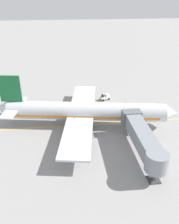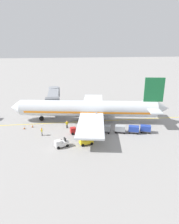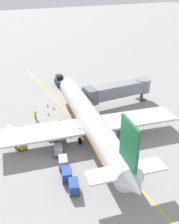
# 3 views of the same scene
# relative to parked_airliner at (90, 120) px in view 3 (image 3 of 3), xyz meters

# --- Properties ---
(ground_plane) EXTENTS (400.00, 400.00, 0.00)m
(ground_plane) POSITION_rel_parked_airliner_xyz_m (-0.04, 1.54, -3.19)
(ground_plane) COLOR gray
(gate_lead_in_line) EXTENTS (0.24, 80.00, 0.01)m
(gate_lead_in_line) POSITION_rel_parked_airliner_xyz_m (-0.04, 1.54, -3.18)
(gate_lead_in_line) COLOR gold
(gate_lead_in_line) RESTS_ON ground
(parked_airliner) EXTENTS (30.45, 37.24, 10.63)m
(parked_airliner) POSITION_rel_parked_airliner_xyz_m (0.00, 0.00, 0.00)
(parked_airliner) COLOR silver
(parked_airliner) RESTS_ON ground
(jet_bridge) EXTENTS (15.55, 3.50, 4.98)m
(jet_bridge) POSITION_rel_parked_airliner_xyz_m (11.06, 8.60, 0.27)
(jet_bridge) COLOR gray
(jet_bridge) RESTS_ON ground
(pushback_tractor) EXTENTS (2.69, 4.62, 2.40)m
(pushback_tractor) POSITION_rel_parked_airliner_xyz_m (4.25, 24.99, -2.09)
(pushback_tractor) COLOR navy
(pushback_tractor) RESTS_ON ground
(baggage_tug_lead) EXTENTS (1.82, 2.72, 1.62)m
(baggage_tug_lead) POSITION_rel_parked_airliner_xyz_m (-11.65, 2.07, -2.47)
(baggage_tug_lead) COLOR gold
(baggage_tug_lead) RESTS_ON ground
(baggage_tug_trailing) EXTENTS (2.04, 2.77, 1.62)m
(baggage_tug_trailing) POSITION_rel_parked_airliner_xyz_m (-11.98, 6.59, -2.47)
(baggage_tug_trailing) COLOR silver
(baggage_tug_trailing) RESTS_ON ground
(baggage_tug_spare) EXTENTS (1.61, 2.65, 1.62)m
(baggage_tug_spare) POSITION_rel_parked_airliner_xyz_m (-6.57, 3.57, -2.47)
(baggage_tug_spare) COLOR #B21E1E
(baggage_tug_spare) RESTS_ON ground
(baggage_cart_front) EXTENTS (1.93, 2.97, 1.58)m
(baggage_cart_front) POSITION_rel_parked_airliner_xyz_m (-6.83, -2.55, -2.24)
(baggage_cart_front) COLOR #4C4C51
(baggage_cart_front) RESTS_ON ground
(baggage_cart_second_in_train) EXTENTS (1.93, 2.97, 1.58)m
(baggage_cart_second_in_train) POSITION_rel_parked_airliner_xyz_m (-7.29, -5.69, -2.24)
(baggage_cart_second_in_train) COLOR #4C4C51
(baggage_cart_second_in_train) RESTS_ON ground
(baggage_cart_third_in_train) EXTENTS (1.93, 2.97, 1.58)m
(baggage_cart_third_in_train) POSITION_rel_parked_airliner_xyz_m (-7.87, -8.40, -2.24)
(baggage_cart_third_in_train) COLOR #4C4C51
(baggage_cart_third_in_train) RESTS_ON ground
(baggage_cart_tail_end) EXTENTS (1.93, 2.97, 1.58)m
(baggage_cart_tail_end) POSITION_rel_parked_airliner_xyz_m (-7.94, -10.95, -2.24)
(baggage_cart_tail_end) COLOR #4C4C51
(baggage_cart_tail_end) RESTS_ON ground
(ground_crew_wing_walker) EXTENTS (0.73, 0.25, 1.69)m
(ground_crew_wing_walker) POSITION_rel_parked_airliner_xyz_m (-6.58, 10.49, -2.23)
(ground_crew_wing_walker) COLOR #232328
(ground_crew_wing_walker) RESTS_ON ground
(ground_crew_loader) EXTENTS (0.73, 0.26, 1.69)m
(ground_crew_loader) POSITION_rel_parked_airliner_xyz_m (-3.23, 2.61, -2.23)
(ground_crew_loader) COLOR #232328
(ground_crew_loader) RESTS_ON ground
(ground_crew_marshaller) EXTENTS (0.41, 0.69, 1.69)m
(ground_crew_marshaller) POSITION_rel_parked_airliner_xyz_m (-3.34, 5.32, -2.23)
(ground_crew_marshaller) COLOR #232328
(ground_crew_marshaller) RESTS_ON ground
(safety_cone_nose_left) EXTENTS (0.36, 0.36, 0.59)m
(safety_cone_nose_left) POSITION_rel_parked_airliner_xyz_m (-3.86, 10.91, -2.90)
(safety_cone_nose_left) COLOR black
(safety_cone_nose_left) RESTS_ON ground
(safety_cone_nose_right) EXTENTS (0.36, 0.36, 0.59)m
(safety_cone_nose_right) POSITION_rel_parked_airliner_xyz_m (-2.71, 14.68, -2.90)
(safety_cone_nose_right) COLOR black
(safety_cone_nose_right) RESTS_ON ground
(safety_cone_wing_tip) EXTENTS (0.36, 0.36, 0.59)m
(safety_cone_wing_tip) POSITION_rel_parked_airliner_xyz_m (-1.98, 13.00, -2.90)
(safety_cone_wing_tip) COLOR black
(safety_cone_wing_tip) RESTS_ON ground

